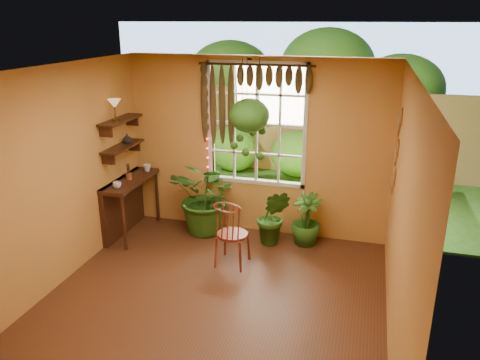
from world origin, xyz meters
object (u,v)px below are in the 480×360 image
at_px(windsor_chair, 232,243).
at_px(hanging_basket, 249,119).
at_px(potted_plant_left, 207,197).
at_px(counter_ledge, 125,200).
at_px(potted_plant_mid, 273,217).

relative_size(windsor_chair, hanging_basket, 0.78).
bearing_deg(hanging_basket, potted_plant_left, 178.28).
height_order(counter_ledge, potted_plant_mid, counter_ledge).
bearing_deg(counter_ledge, windsor_chair, -15.92).
relative_size(potted_plant_mid, hanging_basket, 0.61).
height_order(windsor_chair, potted_plant_mid, windsor_chair).
xyz_separation_m(windsor_chair, potted_plant_left, (-0.65, 0.87, 0.28)).
distance_m(windsor_chair, potted_plant_mid, 0.87).
height_order(potted_plant_left, potted_plant_mid, potted_plant_left).
xyz_separation_m(windsor_chair, potted_plant_mid, (0.41, 0.75, 0.11)).
distance_m(potted_plant_left, hanging_basket, 1.42).
distance_m(counter_ledge, potted_plant_left, 1.27).
height_order(potted_plant_mid, hanging_basket, hanging_basket).
xyz_separation_m(potted_plant_left, hanging_basket, (0.66, -0.02, 1.25)).
bearing_deg(windsor_chair, hanging_basket, 92.86).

